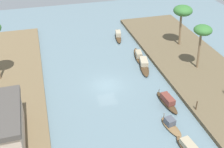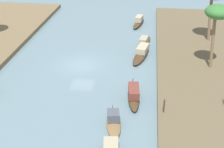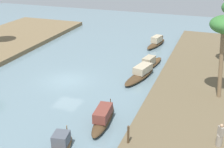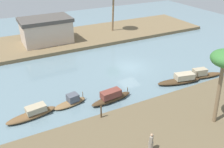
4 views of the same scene
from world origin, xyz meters
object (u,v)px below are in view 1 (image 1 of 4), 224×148
palm_tree_left_far (183,11)px  sampan_foreground (118,36)px  sampan_near_left_bank (167,101)px  palm_tree_left_near (203,31)px  sampan_midstream (144,65)px  sampan_with_tall_canopy (171,125)px  mooring_post (197,105)px  sampan_open_hull (138,55)px

palm_tree_left_far → sampan_foreground: bearing=55.7°
sampan_near_left_bank → palm_tree_left_near: size_ratio=0.71×
sampan_near_left_bank → palm_tree_left_near: palm_tree_left_near is taller
sampan_foreground → sampan_midstream: 10.93m
sampan_midstream → sampan_with_tall_canopy: 12.94m
sampan_with_tall_canopy → palm_tree_left_near: (10.13, -8.80, 5.90)m
mooring_post → sampan_open_hull: bearing=7.9°
sampan_midstream → palm_tree_left_near: size_ratio=0.83×
sampan_foreground → sampan_midstream: bearing=-164.2°
sampan_foreground → mooring_post: (-22.20, -3.06, 0.66)m
mooring_post → palm_tree_left_far: (16.17, -5.79, 5.22)m
sampan_foreground → sampan_midstream: size_ratio=0.93×
sampan_open_hull → palm_tree_left_far: palm_tree_left_far is taller
sampan_foreground → sampan_midstream: (-10.90, -0.84, -0.02)m
sampan_near_left_bank → sampan_foreground: size_ratio=0.93×
sampan_midstream → palm_tree_left_near: bearing=-98.0°
sampan_near_left_bank → sampan_with_tall_canopy: 4.10m
sampan_with_tall_canopy → sampan_foreground: bearing=-11.8°
mooring_post → palm_tree_left_near: size_ratio=0.18×
sampan_with_tall_canopy → sampan_open_hull: (16.02, -1.91, 0.07)m
sampan_midstream → mooring_post: (-11.30, -2.22, 0.68)m
sampan_near_left_bank → sampan_foreground: sampan_foreground is taller
sampan_near_left_bank → sampan_open_hull: sampan_open_hull is taller
sampan_foreground → sampan_open_hull: (-7.70, -1.04, -0.04)m
sampan_with_tall_canopy → sampan_midstream: bearing=-17.3°
palm_tree_left_near → palm_tree_left_far: 7.62m
sampan_midstream → sampan_foreground: bearing=17.2°
palm_tree_left_far → mooring_post: bearing=160.3°
sampan_with_tall_canopy → mooring_post: bearing=-78.5°
sampan_open_hull → palm_tree_left_far: bearing=-67.1°
sampan_open_hull → mooring_post: 14.65m
sampan_near_left_bank → sampan_with_tall_canopy: (-3.88, 1.34, -0.13)m
sampan_near_left_bank → mooring_post: mooring_post is taller
sampan_near_left_bank → mooring_post: size_ratio=3.93×
sampan_foreground → sampan_with_tall_canopy: size_ratio=1.42×
sampan_midstream → mooring_post: size_ratio=4.55×
sampan_foreground → mooring_post: mooring_post is taller
sampan_with_tall_canopy → sampan_near_left_bank: bearing=-28.8°
sampan_near_left_bank → palm_tree_left_far: (13.82, -8.38, 5.85)m
sampan_near_left_bank → palm_tree_left_far: bearing=-37.0°
sampan_midstream → sampan_open_hull: (3.20, -0.20, -0.02)m
palm_tree_left_near → palm_tree_left_far: size_ratio=0.97×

